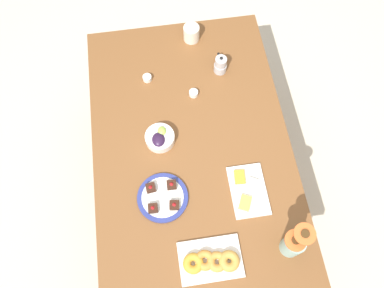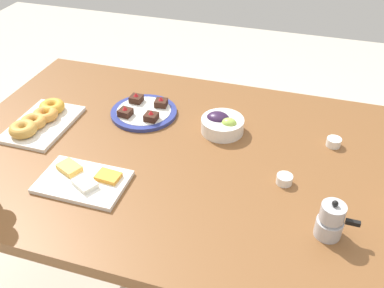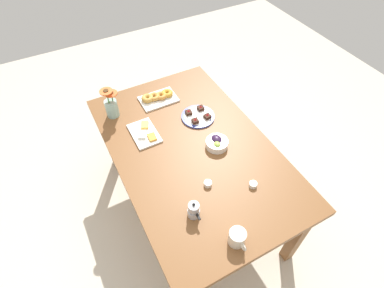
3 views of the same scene
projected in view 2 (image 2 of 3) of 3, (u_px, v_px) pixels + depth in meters
name	position (u px, v px, depth m)	size (l,w,h in m)	color
dining_table	(192.00, 174.00, 1.44)	(1.60, 1.00, 0.74)	brown
grape_bowl	(222.00, 124.00, 1.48)	(0.15, 0.15, 0.07)	white
cheese_platter	(84.00, 180.00, 1.27)	(0.26, 0.17, 0.03)	white
croissant_platter	(40.00, 120.00, 1.51)	(0.19, 0.28, 0.05)	white
jam_cup_honey	(334.00, 142.00, 1.42)	(0.05, 0.05, 0.03)	white
jam_cup_berry	(284.00, 179.00, 1.27)	(0.05, 0.05, 0.03)	white
dessert_plate	(144.00, 112.00, 1.58)	(0.24, 0.24, 0.05)	navy
moka_pot	(331.00, 221.00, 1.09)	(0.11, 0.07, 0.12)	#B7B7BC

